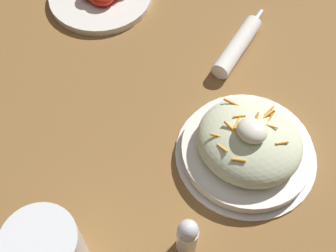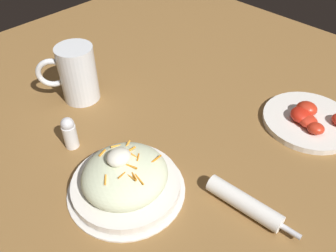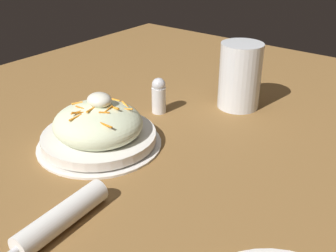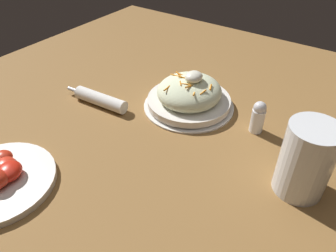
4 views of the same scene
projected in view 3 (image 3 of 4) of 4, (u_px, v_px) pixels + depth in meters
ground_plane at (199, 158)px, 0.69m from camera, size 1.43×1.43×0.00m
salad_plate at (99, 129)px, 0.72m from camera, size 0.22×0.22×0.10m
beer_mug at (239, 79)px, 0.86m from camera, size 0.13×0.10×0.14m
napkin_roll at (61, 217)px, 0.53m from camera, size 0.04×0.18×0.03m
salt_shaker at (159, 95)px, 0.84m from camera, size 0.03×0.03×0.08m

